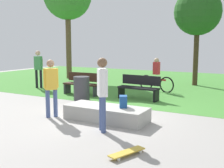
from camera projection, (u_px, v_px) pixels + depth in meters
ground_plane at (104, 115)px, 8.35m from camera, size 28.00×28.00×0.00m
grass_lawn at (177, 84)px, 14.95m from camera, size 26.60×12.76×0.01m
concrete_ledge at (106, 113)px, 7.69m from camera, size 2.30×0.89×0.40m
backpack_on_ledge at (123, 102)px, 7.51m from camera, size 0.31×0.34×0.32m
skater_performing_trick at (102, 88)px, 6.62m from camera, size 0.36×0.37×1.78m
skater_watching at (51, 84)px, 7.95m from camera, size 0.35×0.38×1.66m
skateboard_by_ledge at (127, 152)px, 5.28m from camera, size 0.47×0.82×0.08m
park_bench_far_right at (139, 87)px, 10.61m from camera, size 1.62×0.56×0.91m
park_bench_by_oak at (82, 83)px, 11.64m from camera, size 1.60×0.47×0.91m
tree_leaning_ash at (198, 12)px, 13.85m from camera, size 2.33×2.33×4.86m
trash_bin at (82, 88)px, 10.45m from camera, size 0.59×0.59×0.90m
pedestrian_with_backpack at (38, 65)px, 13.35m from camera, size 0.41×0.42×1.79m
cyclist_on_bicycle at (156, 77)px, 12.51m from camera, size 1.78×0.49×1.52m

